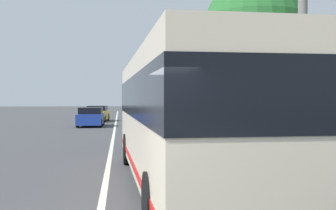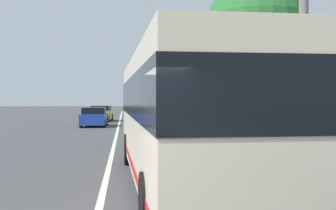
{
  "view_description": "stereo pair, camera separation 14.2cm",
  "coord_description": "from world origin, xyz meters",
  "px_view_note": "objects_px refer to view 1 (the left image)",
  "views": [
    {
      "loc": [
        -4.86,
        -0.37,
        2.16
      ],
      "look_at": [
        6.65,
        -1.69,
        1.97
      ],
      "focal_mm": 44.97,
      "sensor_mm": 36.0,
      "label": 1
    },
    {
      "loc": [
        -4.88,
        -0.51,
        2.16
      ],
      "look_at": [
        6.65,
        -1.69,
        1.97
      ],
      "focal_mm": 44.97,
      "sensor_mm": 36.0,
      "label": 2
    }
  ],
  "objects_px": {
    "car_side_street": "(91,117)",
    "roadside_tree_mid_block": "(254,30)",
    "coach_bus": "(182,113)",
    "utility_pole": "(303,45)",
    "car_oncoming": "(137,112)",
    "car_ahead_same_lane": "(97,114)"
  },
  "relations": [
    {
      "from": "car_oncoming",
      "to": "roadside_tree_mid_block",
      "type": "distance_m",
      "value": 28.21
    },
    {
      "from": "car_oncoming",
      "to": "car_side_street",
      "type": "bearing_deg",
      "value": 164.37
    },
    {
      "from": "car_ahead_same_lane",
      "to": "utility_pole",
      "type": "relative_size",
      "value": 0.62
    },
    {
      "from": "coach_bus",
      "to": "car_side_street",
      "type": "xyz_separation_m",
      "value": [
        22.41,
        3.73,
        -1.08
      ]
    },
    {
      "from": "coach_bus",
      "to": "car_oncoming",
      "type": "xyz_separation_m",
      "value": [
        34.47,
        -0.3,
        -1.14
      ]
    },
    {
      "from": "car_ahead_same_lane",
      "to": "utility_pole",
      "type": "bearing_deg",
      "value": 19.94
    },
    {
      "from": "car_side_street",
      "to": "car_ahead_same_lane",
      "type": "xyz_separation_m",
      "value": [
        7.31,
        -0.11,
        -0.01
      ]
    },
    {
      "from": "coach_bus",
      "to": "car_ahead_same_lane",
      "type": "relative_size",
      "value": 2.43
    },
    {
      "from": "car_side_street",
      "to": "utility_pole",
      "type": "height_order",
      "value": "utility_pole"
    },
    {
      "from": "car_oncoming",
      "to": "utility_pole",
      "type": "distance_m",
      "value": 32.78
    },
    {
      "from": "car_side_street",
      "to": "utility_pole",
      "type": "xyz_separation_m",
      "value": [
        -20.35,
        -7.75,
        3.06
      ]
    },
    {
      "from": "car_side_street",
      "to": "utility_pole",
      "type": "bearing_deg",
      "value": 22.22
    },
    {
      "from": "car_side_street",
      "to": "coach_bus",
      "type": "bearing_deg",
      "value": 10.82
    },
    {
      "from": "utility_pole",
      "to": "car_oncoming",
      "type": "bearing_deg",
      "value": 6.55
    },
    {
      "from": "car_side_street",
      "to": "roadside_tree_mid_block",
      "type": "height_order",
      "value": "roadside_tree_mid_block"
    },
    {
      "from": "car_ahead_same_lane",
      "to": "roadside_tree_mid_block",
      "type": "relative_size",
      "value": 0.65
    },
    {
      "from": "car_side_street",
      "to": "car_oncoming",
      "type": "xyz_separation_m",
      "value": [
        12.07,
        -4.02,
        -0.06
      ]
    },
    {
      "from": "car_ahead_same_lane",
      "to": "roadside_tree_mid_block",
      "type": "xyz_separation_m",
      "value": [
        -22.87,
        -7.68,
        4.3
      ]
    },
    {
      "from": "car_oncoming",
      "to": "car_ahead_same_lane",
      "type": "bearing_deg",
      "value": 143.36
    },
    {
      "from": "roadside_tree_mid_block",
      "to": "coach_bus",
      "type": "bearing_deg",
      "value": 149.33
    },
    {
      "from": "car_side_street",
      "to": "utility_pole",
      "type": "distance_m",
      "value": 21.99
    },
    {
      "from": "coach_bus",
      "to": "utility_pole",
      "type": "bearing_deg",
      "value": -64.94
    }
  ]
}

